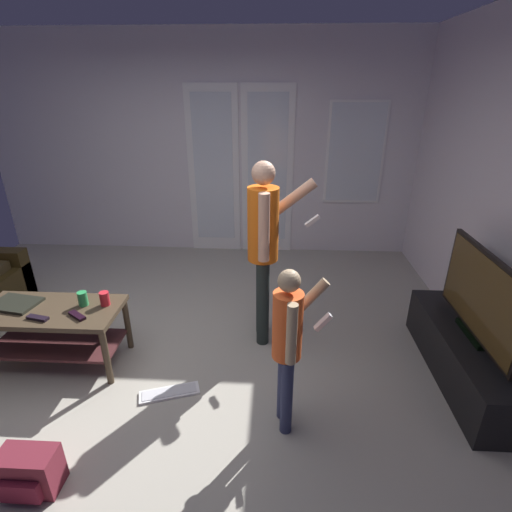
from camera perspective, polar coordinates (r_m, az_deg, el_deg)
The scene contains 14 objects.
ground_plane at distance 3.35m, azimuth -14.70°, elevation -16.42°, with size 5.50×5.31×0.02m, color #A39E90.
wall_back_with_doors at distance 5.16m, azimuth -6.79°, elevation 15.16°, with size 5.50×0.09×2.76m.
coffee_table at distance 3.52m, azimuth -27.72°, elevation -8.80°, with size 1.09×0.52×0.51m.
tv_stand at distance 3.49m, azimuth 28.42°, elevation -12.86°, with size 0.43×1.40×0.38m.
flat_screen_tv at distance 3.23m, azimuth 30.19°, elevation -5.20°, with size 0.08×1.07×0.66m.
person_adult at distance 3.17m, azimuth 1.26°, elevation 2.46°, with size 0.60×0.46×1.59m.
person_child at distance 2.43m, azimuth 4.78°, elevation -11.98°, with size 0.39×0.35×1.16m.
backpack at distance 2.79m, azimuth -30.35°, elevation -25.69°, with size 0.32×0.22×0.26m.
loose_keyboard at distance 3.13m, azimuth -12.59°, elevation -19.00°, with size 0.46×0.26×0.02m.
laptop_closed at distance 3.64m, azimuth -31.87°, elevation -5.96°, with size 0.35×0.25×0.02m, color black.
cup_near_edge at distance 3.36m, azimuth -24.11°, elevation -5.74°, with size 0.07×0.07×0.12m, color #2A904C.
cup_by_laptop at distance 3.30m, azimuth -21.36°, elevation -5.85°, with size 0.07×0.07×0.11m, color red.
tv_remote_black at distance 3.35m, azimuth -29.42°, elevation -7.93°, with size 0.17×0.05×0.02m, color black.
dvd_remote_slim at distance 3.24m, azimuth -24.80°, elevation -7.97°, with size 0.17×0.05×0.02m, color black.
Camera 1 is at (0.94, -2.41, 2.12)m, focal length 27.22 mm.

